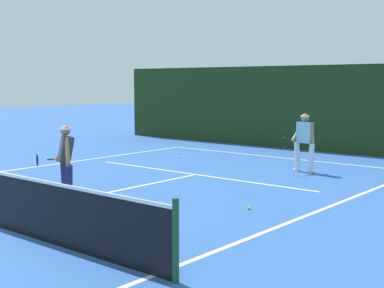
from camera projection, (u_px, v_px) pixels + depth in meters
court_line_baseline_far at (279, 157)px, 18.65m from camera, size 9.29×0.10×0.01m
court_line_sideline_right at (153, 275)px, 7.29m from camera, size 0.10×22.04×0.01m
court_line_service at (196, 174)px, 15.23m from camera, size 7.57×0.10×0.01m
court_line_centre at (105, 193)px, 12.69m from camera, size 0.10×6.40×0.01m
player_near at (66, 159)px, 11.96m from camera, size 1.16×0.80×1.64m
player_far at (304, 140)px, 15.54m from camera, size 0.81×0.88×1.69m
tennis_ball at (249, 208)px, 11.06m from camera, size 0.07×0.07×0.07m
tennis_ball_extra at (180, 157)px, 18.47m from camera, size 0.07×0.07×0.07m
back_fence_windscreen at (314, 108)px, 20.33m from camera, size 19.08×0.12×3.20m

